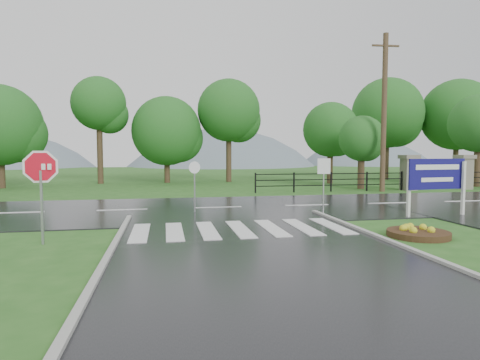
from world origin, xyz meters
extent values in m
plane|color=#295D1F|center=(0.00, 0.00, 0.00)|extent=(120.00, 120.00, 0.00)
cube|color=black|center=(0.00, 10.00, 0.00)|extent=(90.00, 8.00, 0.04)
cube|color=silver|center=(-3.00, 5.00, 0.06)|extent=(0.50, 2.80, 0.02)
cube|color=silver|center=(-2.00, 5.00, 0.06)|extent=(0.50, 2.80, 0.02)
cube|color=silver|center=(-1.00, 5.00, 0.06)|extent=(0.50, 2.80, 0.02)
cube|color=silver|center=(0.00, 5.00, 0.06)|extent=(0.50, 2.80, 0.02)
cube|color=silver|center=(1.00, 5.00, 0.06)|extent=(0.50, 2.80, 0.02)
cube|color=silver|center=(2.00, 5.00, 0.06)|extent=(0.50, 2.80, 0.02)
cube|color=silver|center=(3.00, 5.00, 0.06)|extent=(0.50, 2.80, 0.02)
cube|color=gray|center=(13.00, 16.00, 1.00)|extent=(0.80, 0.80, 2.00)
cube|color=#6B6659|center=(13.00, 16.00, 2.12)|extent=(1.00, 1.00, 0.24)
cube|color=gray|center=(17.00, 16.00, 1.00)|extent=(0.80, 0.80, 2.00)
cube|color=#6B6659|center=(17.00, 16.00, 2.12)|extent=(1.00, 1.00, 0.24)
cube|color=black|center=(7.75, 16.00, 0.40)|extent=(9.50, 0.05, 0.05)
cube|color=black|center=(7.75, 16.00, 0.75)|extent=(9.50, 0.05, 0.05)
cube|color=black|center=(7.75, 16.00, 1.10)|extent=(9.50, 0.05, 0.05)
cube|color=black|center=(3.00, 16.00, 0.60)|extent=(0.08, 0.08, 1.20)
cube|color=black|center=(12.50, 16.00, 0.60)|extent=(0.08, 0.08, 1.20)
cube|color=black|center=(17.50, 16.00, 0.60)|extent=(0.08, 0.08, 1.20)
sphere|color=slate|center=(-28.00, 65.00, -14.40)|extent=(40.00, 40.00, 40.00)
sphere|color=slate|center=(8.00, 65.00, -17.28)|extent=(48.00, 48.00, 48.00)
sphere|color=slate|center=(36.00, 65.00, -12.96)|extent=(36.00, 36.00, 36.00)
cube|color=#939399|center=(-5.43, 4.17, 0.97)|extent=(0.06, 0.06, 1.95)
cylinder|color=white|center=(-5.43, 4.18, 2.04)|extent=(1.13, 0.34, 1.17)
cylinder|color=red|center=(-5.43, 4.17, 2.04)|extent=(0.98, 0.30, 1.02)
cube|color=silver|center=(6.58, 6.29, 1.04)|extent=(0.11, 0.11, 2.07)
cube|color=silver|center=(8.86, 6.29, 1.04)|extent=(0.11, 0.11, 2.07)
cube|color=navy|center=(7.72, 6.29, 1.61)|extent=(2.48, 0.33, 1.14)
cube|color=white|center=(7.72, 6.25, 1.87)|extent=(1.96, 0.22, 0.19)
cube|color=white|center=(7.72, 6.25, 1.40)|extent=(1.44, 0.17, 0.16)
cylinder|color=#332111|center=(4.86, 3.20, 0.09)|extent=(1.72, 1.72, 0.17)
cube|color=#939399|center=(3.72, 7.45, 1.02)|extent=(0.04, 0.04, 2.05)
cube|color=white|center=(3.72, 7.43, 1.89)|extent=(0.47, 0.16, 0.59)
cylinder|color=#939399|center=(-1.10, 8.91, 0.96)|extent=(0.06, 0.06, 1.91)
cylinder|color=white|center=(-1.10, 8.89, 1.82)|extent=(0.46, 0.17, 0.48)
cylinder|color=#473523|center=(10.88, 15.50, 4.77)|extent=(0.32, 0.32, 9.54)
cube|color=brown|center=(10.88, 15.50, 8.80)|extent=(1.70, 0.23, 0.11)
cylinder|color=#3D2B1C|center=(10.50, 17.50, 1.38)|extent=(0.41, 0.41, 2.77)
sphere|color=#1D5D1D|center=(10.50, 17.50, 3.32)|extent=(2.99, 2.99, 2.99)
cylinder|color=#3D2B1C|center=(19.27, 17.50, 1.84)|extent=(0.48, 0.48, 3.68)
sphere|color=#1D5D1D|center=(19.27, 17.50, 4.41)|extent=(4.00, 4.00, 4.00)
camera|label=1|loc=(-2.26, -7.00, 2.42)|focal=30.00mm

